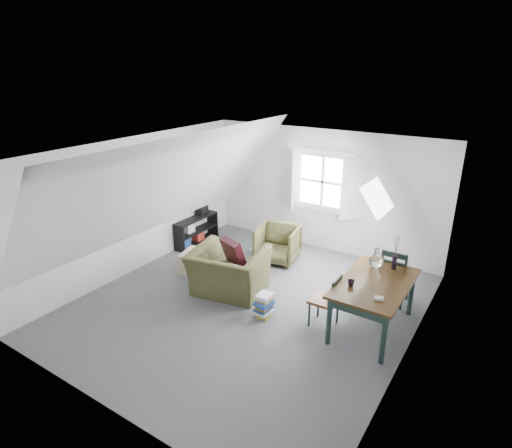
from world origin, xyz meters
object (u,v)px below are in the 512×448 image
Objects in this scene: ottoman at (198,262)px; dining_chair_near at (326,300)px; armchair_near at (229,292)px; dining_table at (374,288)px; magazine_stack at (264,305)px; armchair_far at (277,260)px; media_shelf at (194,232)px; dining_chair_far at (395,275)px.

ottoman is 2.80m from dining_chair_near.
dining_chair_near is (1.81, -0.02, 0.43)m from armchair_near.
dining_table reaches higher than magazine_stack.
armchair_near is 0.97m from magazine_stack.
dining_chair_near reaches higher than dining_table.
dining_table is 1.68m from magazine_stack.
armchair_near is 1.51× the size of armchair_far.
media_shelf is at bearing 175.84° from armchair_far.
dining_chair_far is 1.16× the size of dining_chair_near.
armchair_near is at bearing -18.77° from ottoman.
dining_table is (2.40, 0.28, 0.67)m from armchair_near.
magazine_stack is at bearing 150.85° from armchair_near.
ottoman is at bearing -87.74° from dining_chair_near.
dining_chair_far is at bearing 87.20° from dining_table.
media_shelf is at bearing 3.87° from dining_chair_far.
ottoman is 1.97m from magazine_stack.
dining_chair_near is at bearing 17.13° from magazine_stack.
dining_table reaches higher than ottoman.
media_shelf is (-1.96, -0.24, 0.27)m from armchair_far.
magazine_stack is (2.80, -1.59, -0.08)m from media_shelf.
armchair_near reaches higher than magazine_stack.
armchair_near is 1.04m from ottoman.
armchair_far is 1.60m from ottoman.
dining_table is 4.21× the size of magazine_stack.
magazine_stack is (-1.50, -0.58, -0.49)m from dining_table.
dining_chair_far reaches higher than armchair_far.
media_shelf is 3.22m from magazine_stack.
armchair_near is at bearing 161.80° from magazine_stack.
dining_chair_near reaches higher than armchair_far.
dining_table is (2.34, -1.25, 0.67)m from armchair_far.
dining_table is at bearing 175.78° from armchair_near.
armchair_near is 2.51m from dining_table.
ottoman is at bearing -46.89° from media_shelf.
armchair_far is at bearing 152.15° from dining_table.
dining_chair_far is 4.36m from media_shelf.
dining_chair_near is at bearing 67.00° from dining_chair_far.
armchair_near is 2.78m from dining_chair_far.
dining_chair_far reaches higher than media_shelf.
media_shelf is (-0.93, 0.97, 0.08)m from ottoman.
dining_table is at bearing 92.08° from dining_chair_far.
dining_chair_near reaches higher than media_shelf.
armchair_far is at bearing -3.01° from dining_chair_far.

